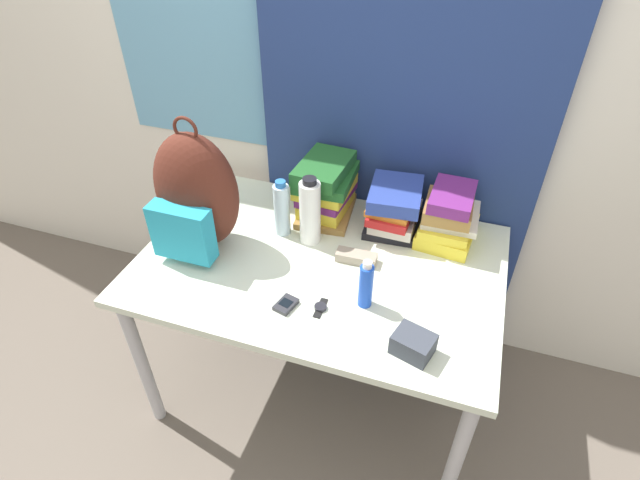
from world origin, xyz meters
TOP-DOWN VIEW (x-y plane):
  - ground_plane at (0.00, 0.00)m, footprint 12.00×12.00m
  - wall_back at (-0.00, 0.97)m, footprint 6.00×0.06m
  - curtain_blue at (0.17, 0.91)m, footprint 1.13×0.04m
  - desk at (0.00, 0.44)m, footprint 1.33×0.88m
  - backpack at (-0.46, 0.40)m, footprint 0.32×0.27m
  - book_stack_left at (-0.08, 0.74)m, footprint 0.23×0.30m
  - book_stack_center at (0.21, 0.73)m, footprint 0.23×0.28m
  - book_stack_right at (0.42, 0.73)m, footprint 0.23×0.28m
  - water_bottle at (-0.20, 0.56)m, footprint 0.06×0.06m
  - sports_bottle at (-0.08, 0.55)m, footprint 0.08×0.08m
  - sunscreen_bottle at (0.21, 0.28)m, footprint 0.05×0.05m
  - cell_phone at (-0.03, 0.19)m, footprint 0.07×0.09m
  - sunglasses_case at (0.13, 0.49)m, footprint 0.15×0.06m
  - camera_pouch at (0.40, 0.13)m, footprint 0.14×0.12m
  - wristwatch at (0.08, 0.22)m, footprint 0.04×0.09m

SIDE VIEW (x-z plane):
  - ground_plane at x=0.00m, z-range 0.00..0.00m
  - desk at x=0.00m, z-range 0.29..1.04m
  - wristwatch at x=0.08m, z-range 0.74..0.75m
  - cell_phone at x=-0.03m, z-range 0.74..0.76m
  - sunglasses_case at x=0.13m, z-range 0.74..0.78m
  - camera_pouch at x=0.40m, z-range 0.74..0.81m
  - sunscreen_bottle at x=0.21m, z-range 0.74..0.93m
  - book_stack_center at x=0.21m, z-range 0.74..0.93m
  - book_stack_right at x=0.42m, z-range 0.73..0.95m
  - water_bottle at x=-0.20m, z-range 0.74..0.98m
  - book_stack_left at x=-0.08m, z-range 0.75..0.99m
  - sports_bottle at x=-0.08m, z-range 0.74..1.02m
  - backpack at x=-0.46m, z-range 0.70..1.23m
  - curtain_blue at x=0.17m, z-range 0.00..2.50m
  - wall_back at x=0.00m, z-range 0.00..2.50m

